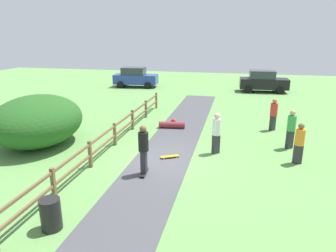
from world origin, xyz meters
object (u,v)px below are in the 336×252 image
Objects in this scene: bush_large at (37,121)px; bystander_red at (274,113)px; skateboard_loose at (170,156)px; trash_bin at (51,214)px; bystander_orange at (299,142)px; parked_car_blue at (135,77)px; skater_fallen at (172,125)px; parked_car_black at (263,81)px; bystander_white at (216,131)px; bystander_green at (291,127)px; skater_riding at (143,147)px.

bystander_red is (11.11, 4.81, -0.21)m from bush_large.
trash_bin is at bearing -110.70° from skateboard_loose.
parked_car_blue is at bearing 127.35° from bystander_orange.
bystander_orange is (6.04, -3.66, 0.74)m from skater_fallen.
parked_car_black is at bearing 0.01° from parked_car_blue.
bystander_white reaches higher than skater_fallen.
skateboard_loose is 18.37m from parked_car_blue.
bystander_green is 0.99× the size of bystander_white.
trash_bin is 0.21× the size of parked_car_blue.
skater_riding reaches higher than trash_bin.
bystander_orange is (5.84, 2.40, -0.16)m from skater_riding.
skater_riding is at bearing -88.08° from skater_fallen.
skateboard_loose is at bearing -2.72° from bush_large.
trash_bin is 10.75m from bystander_green.
bush_large reaches higher than parked_car_black.
trash_bin is 4.12m from skater_riding.
skater_riding is 1.09× the size of bystander_red.
parked_car_blue reaches higher than skater_fallen.
bystander_red is 11.78m from parked_car_black.
skater_fallen is at bearing -63.21° from parked_car_blue.
bystander_red is at bearing 57.65° from trash_bin.
parked_car_black is (-0.33, 16.24, 0.01)m from bystander_orange.
bystander_white is (8.32, 0.71, -0.16)m from bush_large.
bystander_orange is at bearing -6.21° from bystander_white.
skater_riding is 19.44m from parked_car_black.
bush_large is at bearing 126.73° from trash_bin.
bystander_red reaches higher than skateboard_loose.
skater_riding is at bearing -106.48° from parked_car_black.
bush_large is at bearing 177.28° from skateboard_loose.
bystander_orange is at bearing -82.69° from bystander_red.
bystander_red is at bearing 47.69° from skateboard_loose.
bystander_red is at bearing 23.40° from bush_large.
parked_car_blue is at bearing 102.75° from trash_bin.
parked_car_black is (11.35, 16.58, -0.23)m from bush_large.
parked_car_blue is (-7.17, 16.89, 0.87)m from skateboard_loose.
skater_fallen is at bearing 162.07° from bystander_green.
parked_car_black reaches higher than skater_fallen.
bystander_white reaches higher than skateboard_loose.
bystander_red is at bearing 97.31° from bystander_orange.
skater_riding reaches higher than parked_car_black.
bystander_red is (5.47, 0.80, 0.78)m from skater_fallen.
bystander_orange is (0.57, -4.46, -0.03)m from bystander_red.
parked_car_blue reaches higher than trash_bin.
trash_bin is at bearing -121.13° from bystander_white.
bush_large is 8.35m from bystander_white.
parked_car_blue is (-6.55, 18.64, -0.15)m from skater_riding.
trash_bin is at bearing -77.25° from parked_car_blue.
skater_fallen is 0.80× the size of bystander_green.
parked_car_blue reaches higher than bystander_green.
skater_riding is 2.12m from skateboard_loose.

